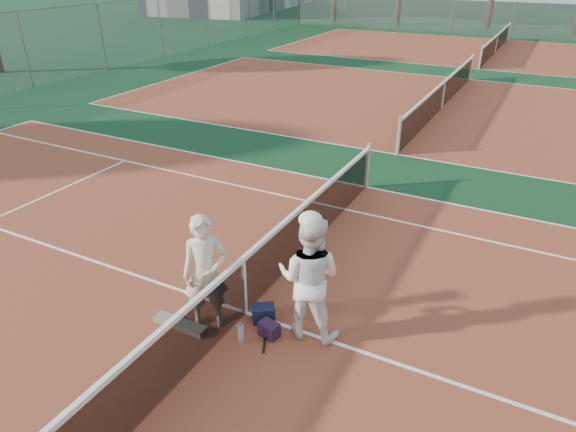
{
  "coord_description": "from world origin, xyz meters",
  "views": [
    {
      "loc": [
        3.58,
        -5.4,
        4.99
      ],
      "look_at": [
        0.0,
        1.43,
        1.05
      ],
      "focal_mm": 32.0,
      "sensor_mm": 36.0,
      "label": 1
    }
  ],
  "objects_px": {
    "player_a": "(206,273)",
    "racket_black_held": "(311,304)",
    "racket_spare": "(265,331)",
    "sports_bag_purple": "(269,330)",
    "water_bottle": "(241,334)",
    "player_b": "(309,278)",
    "sports_bag_navy": "(264,314)",
    "net_main": "(244,286)",
    "racket_red": "(192,305)"
  },
  "relations": [
    {
      "from": "player_a",
      "to": "racket_black_held",
      "type": "xyz_separation_m",
      "value": [
        1.32,
        0.79,
        -0.62
      ]
    },
    {
      "from": "racket_spare",
      "to": "sports_bag_purple",
      "type": "xyz_separation_m",
      "value": [
        0.1,
        -0.05,
        0.1
      ]
    },
    {
      "from": "player_a",
      "to": "water_bottle",
      "type": "distance_m",
      "value": 1.01
    },
    {
      "from": "player_b",
      "to": "sports_bag_navy",
      "type": "height_order",
      "value": "player_b"
    },
    {
      "from": "player_a",
      "to": "player_b",
      "type": "height_order",
      "value": "player_b"
    },
    {
      "from": "racket_spare",
      "to": "sports_bag_navy",
      "type": "xyz_separation_m",
      "value": [
        -0.15,
        0.21,
        0.12
      ]
    },
    {
      "from": "player_b",
      "to": "sports_bag_navy",
      "type": "relative_size",
      "value": 5.7
    },
    {
      "from": "net_main",
      "to": "racket_black_held",
      "type": "distance_m",
      "value": 1.04
    },
    {
      "from": "net_main",
      "to": "racket_black_held",
      "type": "xyz_separation_m",
      "value": [
        0.97,
        0.33,
        -0.22
      ]
    },
    {
      "from": "player_b",
      "to": "racket_black_held",
      "type": "distance_m",
      "value": 0.73
    },
    {
      "from": "racket_black_held",
      "to": "water_bottle",
      "type": "bearing_deg",
      "value": 31.92
    },
    {
      "from": "sports_bag_purple",
      "to": "water_bottle",
      "type": "distance_m",
      "value": 0.42
    },
    {
      "from": "net_main",
      "to": "water_bottle",
      "type": "bearing_deg",
      "value": -63.51
    },
    {
      "from": "net_main",
      "to": "racket_spare",
      "type": "bearing_deg",
      "value": -26.67
    },
    {
      "from": "racket_red",
      "to": "sports_bag_purple",
      "type": "xyz_separation_m",
      "value": [
        1.22,
        0.21,
        -0.16
      ]
    },
    {
      "from": "sports_bag_purple",
      "to": "water_bottle",
      "type": "relative_size",
      "value": 0.95
    },
    {
      "from": "racket_red",
      "to": "racket_spare",
      "type": "relative_size",
      "value": 0.92
    },
    {
      "from": "player_a",
      "to": "racket_black_held",
      "type": "distance_m",
      "value": 1.65
    },
    {
      "from": "player_b",
      "to": "racket_red",
      "type": "xyz_separation_m",
      "value": [
        -1.69,
        -0.55,
        -0.68
      ]
    },
    {
      "from": "sports_bag_purple",
      "to": "water_bottle",
      "type": "bearing_deg",
      "value": -134.14
    },
    {
      "from": "racket_red",
      "to": "player_b",
      "type": "bearing_deg",
      "value": -22.26
    },
    {
      "from": "player_b",
      "to": "water_bottle",
      "type": "relative_size",
      "value": 6.39
    },
    {
      "from": "player_b",
      "to": "sports_bag_navy",
      "type": "distance_m",
      "value": 1.09
    },
    {
      "from": "racket_red",
      "to": "net_main",
      "type": "bearing_deg",
      "value": -1.3
    },
    {
      "from": "racket_black_held",
      "to": "sports_bag_purple",
      "type": "relative_size",
      "value": 2.01
    },
    {
      "from": "player_b",
      "to": "racket_red",
      "type": "bearing_deg",
      "value": 9.88
    },
    {
      "from": "sports_bag_purple",
      "to": "racket_red",
      "type": "bearing_deg",
      "value": -170.39
    },
    {
      "from": "net_main",
      "to": "racket_red",
      "type": "relative_size",
      "value": 19.96
    },
    {
      "from": "player_a",
      "to": "sports_bag_navy",
      "type": "distance_m",
      "value": 1.12
    },
    {
      "from": "racket_spare",
      "to": "sports_bag_navy",
      "type": "relative_size",
      "value": 1.78
    },
    {
      "from": "player_a",
      "to": "water_bottle",
      "type": "xyz_separation_m",
      "value": [
        0.65,
        -0.14,
        -0.75
      ]
    },
    {
      "from": "racket_red",
      "to": "racket_spare",
      "type": "bearing_deg",
      "value": -27.49
    },
    {
      "from": "net_main",
      "to": "player_a",
      "type": "relative_size",
      "value": 6.08
    },
    {
      "from": "net_main",
      "to": "player_b",
      "type": "distance_m",
      "value": 1.15
    },
    {
      "from": "racket_black_held",
      "to": "racket_red",
      "type": "bearing_deg",
      "value": 5.05
    },
    {
      "from": "player_b",
      "to": "net_main",
      "type": "bearing_deg",
      "value": -5.91
    },
    {
      "from": "water_bottle",
      "to": "racket_red",
      "type": "bearing_deg",
      "value": 174.08
    },
    {
      "from": "racket_red",
      "to": "sports_bag_purple",
      "type": "relative_size",
      "value": 1.93
    },
    {
      "from": "racket_red",
      "to": "water_bottle",
      "type": "height_order",
      "value": "racket_red"
    },
    {
      "from": "sports_bag_navy",
      "to": "net_main",
      "type": "bearing_deg",
      "value": 173.99
    },
    {
      "from": "sports_bag_navy",
      "to": "racket_spare",
      "type": "bearing_deg",
      "value": -54.8
    },
    {
      "from": "racket_black_held",
      "to": "player_b",
      "type": "bearing_deg",
      "value": 86.11
    },
    {
      "from": "player_a",
      "to": "racket_spare",
      "type": "relative_size",
      "value": 3.01
    },
    {
      "from": "sports_bag_navy",
      "to": "sports_bag_purple",
      "type": "relative_size",
      "value": 1.18
    },
    {
      "from": "water_bottle",
      "to": "sports_bag_navy",
      "type": "bearing_deg",
      "value": 85.38
    },
    {
      "from": "racket_red",
      "to": "water_bottle",
      "type": "xyz_separation_m",
      "value": [
        0.93,
        -0.1,
        -0.12
      ]
    },
    {
      "from": "water_bottle",
      "to": "sports_bag_purple",
      "type": "bearing_deg",
      "value": 45.86
    },
    {
      "from": "player_a",
      "to": "player_b",
      "type": "bearing_deg",
      "value": -18.04
    },
    {
      "from": "player_b",
      "to": "racket_black_held",
      "type": "xyz_separation_m",
      "value": [
        -0.1,
        0.28,
        -0.67
      ]
    },
    {
      "from": "sports_bag_navy",
      "to": "sports_bag_purple",
      "type": "height_order",
      "value": "sports_bag_navy"
    }
  ]
}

